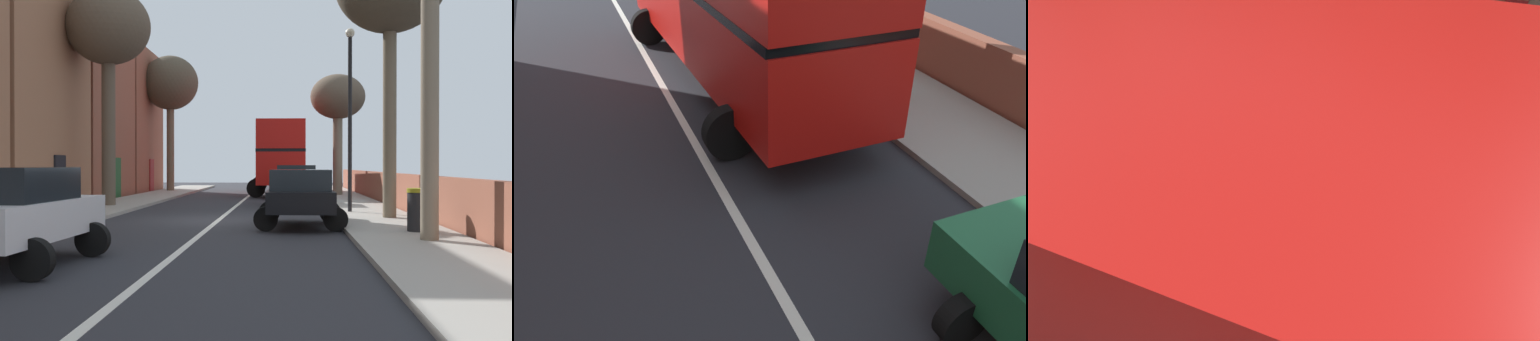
# 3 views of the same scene
# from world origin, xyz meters

# --- Properties ---
(double_decker_bus) EXTENTS (3.72, 10.60, 4.06)m
(double_decker_bus) POSITION_xyz_m (1.70, 17.22, 2.35)
(double_decker_bus) COLOR red
(double_decker_bus) RESTS_ON ground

